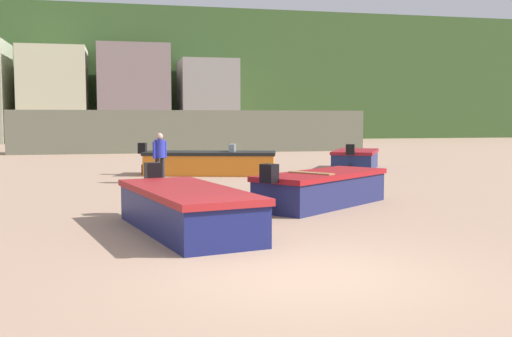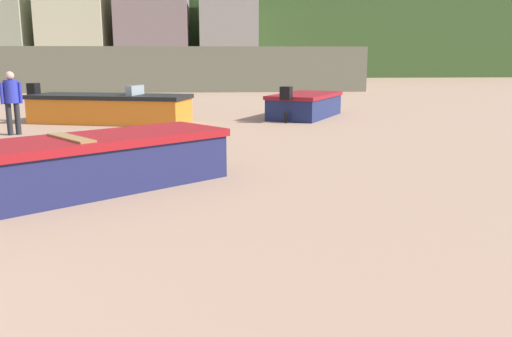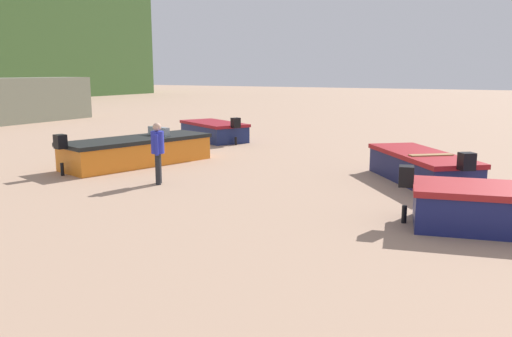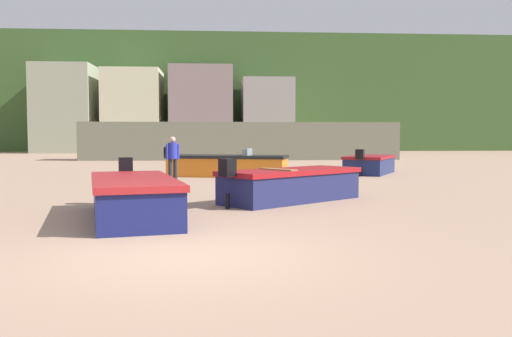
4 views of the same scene
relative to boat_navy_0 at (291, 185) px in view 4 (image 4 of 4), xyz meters
name	(u,v)px [view 4 (image 4 of 4)]	position (x,y,z in m)	size (l,w,h in m)	color
ground_plane	(184,255)	(-2.30, -6.01, -0.42)	(160.00, 160.00, 0.00)	tan
headland_hill	(214,101)	(-2.30, 59.99, 5.86)	(90.00, 32.00, 12.54)	#3A592A
harbor_pier	(241,141)	(-0.22, 23.99, 0.87)	(21.61, 2.40, 2.57)	#6D6F5A
townhouse_left	(67,109)	(-16.53, 41.02, 3.82)	(5.53, 6.06, 8.46)	#9BA187
townhouse_centre_left	(133,111)	(-10.06, 40.75, 3.61)	(5.46, 5.52, 8.05)	beige
townhouse_centre_right	(201,110)	(-3.40, 40.60, 3.78)	(6.08, 5.21, 8.39)	gray
townhouse_far_right	(267,116)	(3.10, 40.87, 3.21)	(4.94, 5.76, 7.24)	gray
boat_navy_0	(291,185)	(0.00, 0.00, 0.00)	(3.93, 3.53, 1.13)	navy
boat_orange_1	(227,166)	(-1.43, 8.51, 0.03)	(5.16, 2.86, 1.18)	orange
boat_navy_3	(133,198)	(-3.51, -2.58, 0.00)	(2.45, 4.48, 1.14)	navy
boat_navy_4	(370,165)	(4.76, 9.63, -0.02)	(3.05, 3.76, 1.10)	navy
beach_walker_distant	(173,155)	(-3.43, 6.07, 0.54)	(0.50, 0.47, 1.62)	#222428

